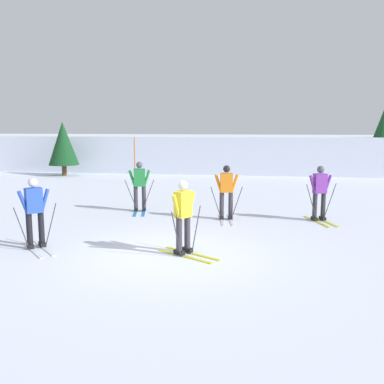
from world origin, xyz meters
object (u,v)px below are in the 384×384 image
(skier_purple, at_px, (320,192))
(conifer_far_right, at_px, (63,144))
(skier_green, at_px, (140,185))
(trail_marker_pole, at_px, (135,160))
(skier_blue, at_px, (35,211))
(skier_orange, at_px, (226,191))
(conifer_far_left, at_px, (383,137))
(skier_yellow, at_px, (184,215))

(skier_purple, relative_size, conifer_far_right, 0.55)
(skier_green, relative_size, trail_marker_pole, 0.73)
(skier_purple, bearing_deg, skier_green, 174.03)
(conifer_far_right, bearing_deg, skier_purple, -37.96)
(skier_green, distance_m, skier_blue, 4.94)
(skier_orange, relative_size, skier_green, 1.00)
(skier_blue, relative_size, trail_marker_pole, 0.73)
(skier_purple, bearing_deg, conifer_far_right, 142.04)
(skier_orange, xyz_separation_m, trail_marker_pole, (-5.24, 7.89, 0.25))
(trail_marker_pole, xyz_separation_m, conifer_far_left, (13.24, 5.17, 1.11))
(skier_yellow, xyz_separation_m, conifer_far_right, (-9.61, 14.37, 0.96))
(skier_yellow, relative_size, skier_purple, 1.00)
(skier_purple, distance_m, conifer_far_left, 13.86)
(skier_purple, height_order, skier_green, same)
(trail_marker_pole, bearing_deg, skier_purple, -43.27)
(skier_green, height_order, trail_marker_pole, trail_marker_pole)
(skier_blue, height_order, conifer_far_right, conifer_far_right)
(skier_purple, bearing_deg, skier_orange, -174.81)
(skier_yellow, distance_m, trail_marker_pole, 12.59)
(skier_orange, height_order, skier_green, same)
(skier_green, bearing_deg, skier_blue, -104.80)
(skier_blue, height_order, conifer_far_left, conifer_far_left)
(skier_purple, height_order, trail_marker_pole, trail_marker_pole)
(skier_orange, relative_size, conifer_far_right, 0.55)
(skier_purple, relative_size, skier_blue, 1.00)
(skier_purple, xyz_separation_m, conifer_far_right, (-13.16, 10.26, 0.96))
(skier_yellow, bearing_deg, skier_blue, -179.29)
(skier_orange, relative_size, conifer_far_left, 0.44)
(skier_yellow, relative_size, trail_marker_pole, 0.73)
(skier_yellow, distance_m, skier_green, 5.28)
(skier_orange, distance_m, skier_yellow, 3.91)
(skier_yellow, bearing_deg, skier_orange, 79.86)
(skier_purple, height_order, conifer_far_right, conifer_far_right)
(skier_purple, height_order, conifer_far_left, conifer_far_left)
(skier_purple, distance_m, skier_blue, 8.28)
(skier_blue, bearing_deg, skier_green, 75.20)
(skier_yellow, relative_size, skier_blue, 1.00)
(skier_orange, relative_size, trail_marker_pole, 0.73)
(trail_marker_pole, distance_m, conifer_far_left, 14.26)
(skier_purple, distance_m, conifer_far_right, 16.71)
(skier_green, distance_m, conifer_far_left, 16.49)
(conifer_far_left, bearing_deg, trail_marker_pole, -158.66)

